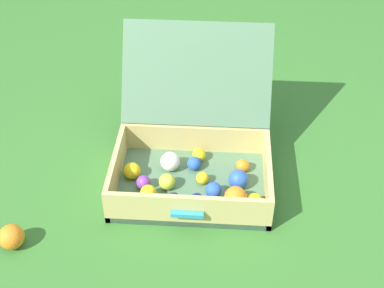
% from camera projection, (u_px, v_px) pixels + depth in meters
% --- Properties ---
extents(ground_plane, '(16.00, 16.00, 0.00)m').
position_uv_depth(ground_plane, '(217.00, 204.00, 1.93)').
color(ground_plane, '#336B28').
extents(open_suitcase, '(0.57, 0.65, 0.47)m').
position_uv_depth(open_suitcase, '(194.00, 153.00, 1.98)').
color(open_suitcase, '#4C7051').
rests_on(open_suitcase, ground).
extents(stray_ball_on_grass, '(0.09, 0.09, 0.09)m').
position_uv_depth(stray_ball_on_grass, '(12.00, 237.00, 1.75)').
color(stray_ball_on_grass, orange).
rests_on(stray_ball_on_grass, ground).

